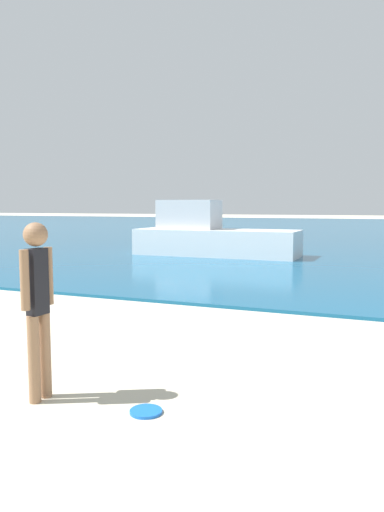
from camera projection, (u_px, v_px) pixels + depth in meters
The scene contains 4 objects.
water at pixel (354, 229), 35.74m from camera, with size 160.00×60.00×0.06m, color #14567F.
person_standing at pixel (38, 300), 4.24m from camera, with size 0.21×0.36×1.59m.
frisbee at pixel (146, 411), 4.05m from camera, with size 0.27×0.27×0.03m, color blue.
boat_near at pixel (210, 236), 16.41m from camera, with size 5.52×1.79×1.87m.
Camera 1 is at (2.41, 4.36, 1.73)m, focal length 33.93 mm.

